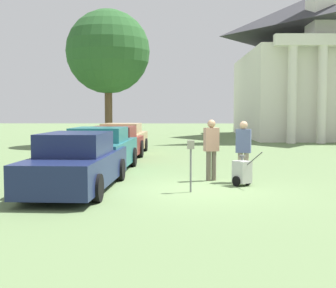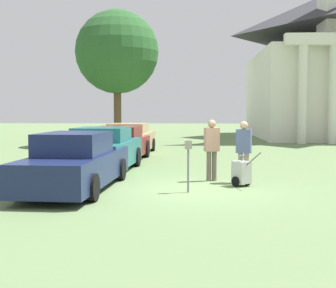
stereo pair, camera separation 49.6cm
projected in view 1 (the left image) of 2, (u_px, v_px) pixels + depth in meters
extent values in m
plane|color=#607A4C|center=(194.00, 190.00, 12.22)|extent=(120.00, 120.00, 0.00)
cube|color=#19234C|center=(78.00, 168.00, 12.20)|extent=(1.98, 5.34, 0.76)
cube|color=#19234C|center=(76.00, 144.00, 11.94)|extent=(1.64, 2.28, 0.57)
cylinder|color=black|center=(64.00, 169.00, 13.90)|extent=(0.21, 0.65, 0.65)
cylinder|color=black|center=(121.00, 170.00, 13.79)|extent=(0.21, 0.65, 0.65)
cylinder|color=black|center=(23.00, 187.00, 10.65)|extent=(0.21, 0.65, 0.65)
cylinder|color=black|center=(97.00, 188.00, 10.54)|extent=(0.21, 0.65, 0.65)
cube|color=#23666B|center=(101.00, 153.00, 15.81)|extent=(2.08, 4.79, 0.84)
cube|color=#23666B|center=(99.00, 134.00, 15.57)|extent=(1.74, 2.05, 0.47)
cylinder|color=black|center=(84.00, 157.00, 17.33)|extent=(0.21, 0.71, 0.70)
cylinder|color=black|center=(133.00, 157.00, 17.22)|extent=(0.21, 0.71, 0.70)
cylinder|color=black|center=(61.00, 166.00, 14.43)|extent=(0.21, 0.71, 0.70)
cylinder|color=black|center=(121.00, 167.00, 14.31)|extent=(0.21, 0.71, 0.70)
cube|color=maroon|center=(113.00, 147.00, 19.02)|extent=(2.12, 4.99, 0.71)
cube|color=maroon|center=(112.00, 133.00, 18.79)|extent=(1.77, 2.13, 0.49)
cylinder|color=black|center=(99.00, 149.00, 20.61)|extent=(0.21, 0.76, 0.75)
cylinder|color=black|center=(141.00, 149.00, 20.50)|extent=(0.21, 0.76, 0.75)
cylinder|color=black|center=(82.00, 155.00, 17.58)|extent=(0.21, 0.76, 0.75)
cylinder|color=black|center=(131.00, 156.00, 17.47)|extent=(0.21, 0.76, 0.75)
cube|color=tan|center=(122.00, 142.00, 22.17)|extent=(2.10, 4.95, 0.81)
cube|color=tan|center=(122.00, 128.00, 21.93)|extent=(1.75, 2.12, 0.47)
cylinder|color=black|center=(109.00, 145.00, 23.75)|extent=(0.21, 0.65, 0.65)
cylinder|color=black|center=(145.00, 145.00, 23.64)|extent=(0.21, 0.65, 0.65)
cylinder|color=black|center=(96.00, 150.00, 20.74)|extent=(0.21, 0.65, 0.65)
cylinder|color=black|center=(138.00, 150.00, 20.63)|extent=(0.21, 0.65, 0.65)
cylinder|color=slate|center=(191.00, 171.00, 11.81)|extent=(0.05, 0.05, 1.10)
cube|color=gray|center=(191.00, 145.00, 11.76)|extent=(0.18, 0.09, 0.22)
cylinder|color=#665B4C|center=(214.00, 166.00, 13.80)|extent=(0.14, 0.14, 0.87)
cylinder|color=#665B4C|center=(208.00, 166.00, 13.75)|extent=(0.14, 0.14, 0.87)
cube|color=tan|center=(211.00, 139.00, 13.72)|extent=(0.47, 0.34, 0.69)
sphere|color=tan|center=(211.00, 124.00, 13.69)|extent=(0.24, 0.24, 0.24)
cylinder|color=gray|center=(246.00, 168.00, 13.44)|extent=(0.14, 0.14, 0.86)
cylinder|color=gray|center=(240.00, 167.00, 13.49)|extent=(0.14, 0.14, 0.86)
cube|color=#4C597F|center=(243.00, 141.00, 13.41)|extent=(0.46, 0.33, 0.68)
sphere|color=tan|center=(244.00, 125.00, 13.37)|extent=(0.23, 0.23, 0.23)
cube|color=#B2B2AD|center=(242.00, 172.00, 12.84)|extent=(0.55, 0.57, 0.60)
cone|color=#59595B|center=(242.00, 158.00, 12.82)|extent=(0.18, 0.18, 0.16)
cylinder|color=#4C4C4C|center=(254.00, 159.00, 12.42)|extent=(0.36, 0.50, 0.43)
cylinder|color=black|center=(236.00, 181.00, 12.74)|extent=(0.20, 0.26, 0.28)
cylinder|color=black|center=(247.00, 180.00, 12.98)|extent=(0.20, 0.26, 0.28)
cube|color=silver|center=(304.00, 96.00, 36.41)|extent=(9.23, 13.88, 6.34)
pyramid|color=#333338|center=(306.00, 17.00, 35.97)|extent=(9.41, 14.16, 2.85)
cylinder|color=silver|center=(292.00, 95.00, 28.95)|extent=(0.56, 0.56, 6.02)
cylinder|color=silver|center=(322.00, 95.00, 28.92)|extent=(0.56, 0.56, 6.02)
cylinder|color=brown|center=(109.00, 117.00, 27.23)|extent=(0.44, 0.44, 3.39)
sphere|color=#285628|center=(108.00, 52.00, 26.96)|extent=(4.82, 4.82, 4.82)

